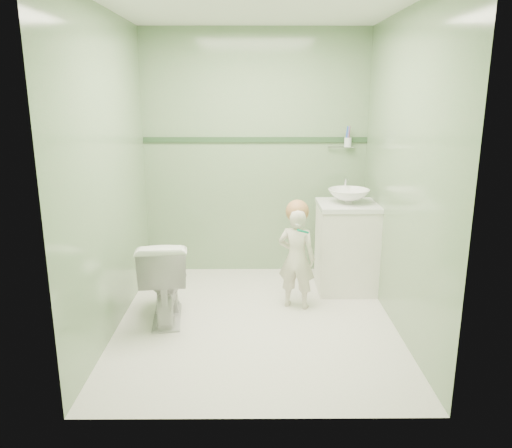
{
  "coord_description": "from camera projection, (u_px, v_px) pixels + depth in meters",
  "views": [
    {
      "loc": [
        -0.02,
        -3.73,
        1.8
      ],
      "look_at": [
        0.0,
        0.15,
        0.78
      ],
      "focal_mm": 35.23,
      "sensor_mm": 36.0,
      "label": 1
    }
  ],
  "objects": [
    {
      "name": "trim_stripe",
      "position": [
        255.0,
        140.0,
        4.92
      ],
      "size": [
        2.2,
        0.02,
        0.05
      ],
      "primitive_type": "cube",
      "color": "#2D4C2D",
      "rests_on": "room_shell"
    },
    {
      "name": "toilet",
      "position": [
        165.0,
        278.0,
        4.05
      ],
      "size": [
        0.46,
        0.72,
        0.69
      ],
      "primitive_type": "imported",
      "rotation": [
        0.0,
        0.0,
        3.26
      ],
      "color": "white",
      "rests_on": "ground"
    },
    {
      "name": "vanity",
      "position": [
        346.0,
        248.0,
        4.65
      ],
      "size": [
        0.52,
        0.5,
        0.8
      ],
      "primitive_type": "cube",
      "color": "white",
      "rests_on": "ground"
    },
    {
      "name": "toddler",
      "position": [
        297.0,
        258.0,
        4.25
      ],
      "size": [
        0.37,
        0.3,
        0.88
      ],
      "primitive_type": "imported",
      "rotation": [
        0.0,
        0.0,
        2.82
      ],
      "color": "beige",
      "rests_on": "ground"
    },
    {
      "name": "teal_toothbrush",
      "position": [
        302.0,
        231.0,
        4.04
      ],
      "size": [
        0.11,
        0.14,
        0.08
      ],
      "color": "#02895F",
      "rests_on": "toddler"
    },
    {
      "name": "cup_holder",
      "position": [
        347.0,
        142.0,
        4.88
      ],
      "size": [
        0.26,
        0.07,
        0.21
      ],
      "color": "silver",
      "rests_on": "room_shell"
    },
    {
      "name": "faucet",
      "position": [
        345.0,
        184.0,
        4.68
      ],
      "size": [
        0.03,
        0.13,
        0.18
      ],
      "color": "silver",
      "rests_on": "counter"
    },
    {
      "name": "room_shell",
      "position": [
        256.0,
        175.0,
        3.76
      ],
      "size": [
        2.5,
        2.54,
        2.4
      ],
      "color": "#7BA474",
      "rests_on": "ground"
    },
    {
      "name": "hair_cap",
      "position": [
        297.0,
        211.0,
        4.17
      ],
      "size": [
        0.19,
        0.19,
        0.19
      ],
      "primitive_type": "sphere",
      "color": "#AA7347",
      "rests_on": "toddler"
    },
    {
      "name": "counter",
      "position": [
        348.0,
        205.0,
        4.54
      ],
      "size": [
        0.54,
        0.52,
        0.04
      ],
      "primitive_type": "cube",
      "color": "white",
      "rests_on": "vanity"
    },
    {
      "name": "ground",
      "position": [
        256.0,
        322.0,
        4.07
      ],
      "size": [
        2.5,
        2.5,
        0.0
      ],
      "primitive_type": "plane",
      "color": "silver",
      "rests_on": "ground"
    },
    {
      "name": "basin",
      "position": [
        349.0,
        196.0,
        4.52
      ],
      "size": [
        0.37,
        0.37,
        0.13
      ],
      "primitive_type": "imported",
      "color": "white",
      "rests_on": "counter"
    }
  ]
}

